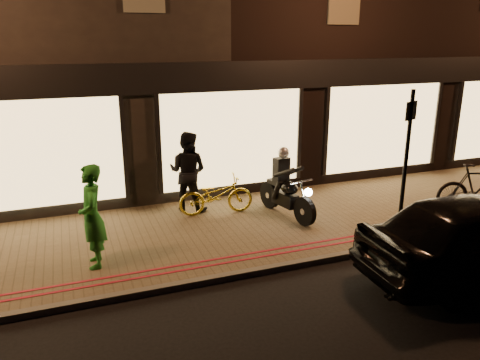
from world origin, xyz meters
name	(u,v)px	position (x,y,z in m)	size (l,w,h in m)	color
ground	(305,267)	(0.00, 0.00, 0.00)	(90.00, 90.00, 0.00)	black
sidewalk	(262,225)	(0.00, 2.00, 0.06)	(50.00, 4.00, 0.12)	brown
kerb_stone	(304,263)	(0.00, 0.05, 0.06)	(50.00, 0.14, 0.12)	#59544C
red_kerb_lines	(292,249)	(0.00, 0.55, 0.12)	(50.00, 0.26, 0.01)	maroon
building_row	(180,31)	(0.00, 8.99, 4.25)	(48.00, 10.11, 8.50)	black
motorcycle	(286,190)	(0.66, 2.22, 0.73)	(0.69, 1.92, 1.59)	black
sign_post	(406,158)	(2.25, 0.25, 1.80)	(0.34, 0.16, 3.00)	black
bicycle_gold	(216,195)	(-0.78, 2.88, 0.57)	(0.60, 1.71, 0.90)	gold
bicycle_dark	(478,188)	(4.93, 0.86, 0.70)	(0.55, 1.94, 1.16)	black
person_green	(92,216)	(-3.58, 1.20, 1.05)	(0.68, 0.45, 1.86)	#207922
person_dark	(188,172)	(-1.31, 3.37, 1.06)	(0.91, 0.71, 1.88)	black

